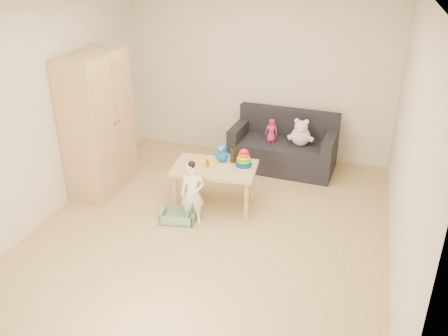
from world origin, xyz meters
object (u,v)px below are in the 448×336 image
(wardrobe, at_px, (98,124))
(sofa, at_px, (282,155))
(play_table, at_px, (215,186))
(toddler, at_px, (193,194))

(wardrobe, relative_size, sofa, 1.23)
(wardrobe, bearing_deg, sofa, 29.83)
(wardrobe, distance_m, play_table, 1.72)
(play_table, relative_size, toddler, 1.34)
(sofa, relative_size, toddler, 1.96)
(wardrobe, bearing_deg, play_table, -1.44)
(sofa, bearing_deg, wardrobe, -146.26)
(wardrobe, distance_m, toddler, 1.65)
(toddler, bearing_deg, wardrobe, 142.50)
(wardrobe, relative_size, toddler, 2.41)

